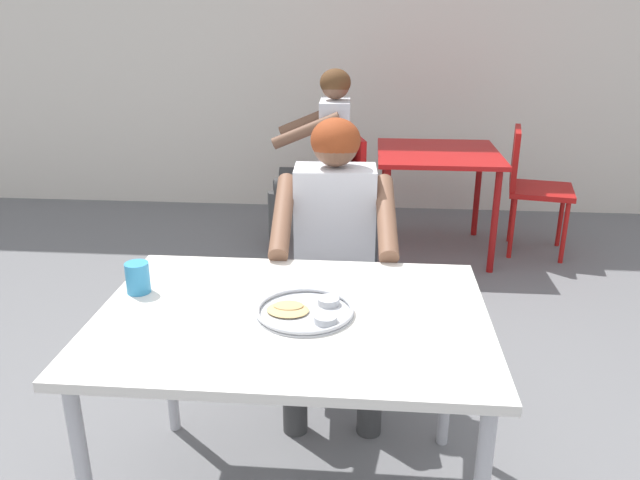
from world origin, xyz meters
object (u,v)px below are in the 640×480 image
(chair_foreground, at_px, (335,270))
(diner_foreground, at_px, (334,239))
(drinking_cup, at_px, (138,277))
(chair_red_left, at_px, (339,184))
(patron_background, at_px, (322,145))
(chair_red_right, at_px, (530,181))
(table_foreground, at_px, (292,333))
(table_background_red, at_px, (438,164))
(thali_tray, at_px, (306,311))

(chair_foreground, bearing_deg, diner_foreground, -87.90)
(drinking_cup, bearing_deg, chair_red_left, 77.12)
(chair_red_left, bearing_deg, patron_background, 173.30)
(drinking_cup, xyz_separation_m, chair_red_right, (1.84, 2.43, -0.29))
(diner_foreground, relative_size, chair_red_left, 1.50)
(drinking_cup, xyz_separation_m, chair_red_left, (0.54, 2.36, -0.32))
(chair_foreground, relative_size, chair_red_left, 1.02)
(table_foreground, xyz_separation_m, chair_foreground, (0.08, 0.93, -0.18))
(chair_foreground, bearing_deg, table_foreground, -94.88)
(chair_foreground, distance_m, chair_red_left, 1.54)
(drinking_cup, height_order, chair_red_left, drinking_cup)
(chair_foreground, bearing_deg, table_background_red, 68.84)
(diner_foreground, bearing_deg, drinking_cup, -135.23)
(chair_red_right, bearing_deg, table_foreground, -117.49)
(diner_foreground, height_order, patron_background, patron_background)
(diner_foreground, bearing_deg, patron_background, 96.31)
(table_foreground, relative_size, table_background_red, 1.45)
(chair_foreground, bearing_deg, chair_red_left, 92.40)
(table_background_red, bearing_deg, chair_red_left, -178.51)
(thali_tray, relative_size, chair_foreground, 0.37)
(chair_foreground, height_order, table_background_red, chair_foreground)
(table_foreground, height_order, chair_red_left, chair_red_left)
(drinking_cup, bearing_deg, diner_foreground, 44.77)
(chair_red_left, bearing_deg, diner_foreground, -87.64)
(thali_tray, distance_m, chair_red_right, 2.85)
(thali_tray, bearing_deg, chair_foreground, 87.75)
(chair_red_right, bearing_deg, chair_foreground, -127.69)
(patron_background, bearing_deg, chair_foreground, -83.11)
(thali_tray, relative_size, diner_foreground, 0.25)
(drinking_cup, distance_m, diner_foreground, 0.86)
(diner_foreground, xyz_separation_m, chair_red_right, (1.23, 1.82, -0.22))
(table_background_red, height_order, patron_background, patron_background)
(table_foreground, xyz_separation_m, thali_tray, (0.04, -0.00, 0.08))
(chair_foreground, relative_size, diner_foreground, 0.68)
(diner_foreground, xyz_separation_m, patron_background, (-0.20, 1.77, 0.02))
(chair_foreground, bearing_deg, chair_red_right, 52.31)
(table_foreground, distance_m, chair_red_left, 2.47)
(chair_red_left, relative_size, chair_red_right, 0.94)
(drinking_cup, relative_size, table_background_red, 0.12)
(table_background_red, xyz_separation_m, chair_red_right, (0.64, 0.05, -0.12))
(thali_tray, xyz_separation_m, drinking_cup, (-0.57, 0.11, 0.04))
(chair_red_right, bearing_deg, chair_red_left, -176.91)
(thali_tray, bearing_deg, diner_foreground, 86.44)
(patron_background, bearing_deg, table_background_red, 0.21)
(chair_foreground, relative_size, patron_background, 0.66)
(table_foreground, distance_m, table_background_red, 2.58)
(patron_background, bearing_deg, table_foreground, -87.52)
(table_foreground, relative_size, patron_background, 0.96)
(table_background_red, xyz_separation_m, patron_background, (-0.79, -0.00, 0.12))
(patron_background, bearing_deg, chair_red_left, -6.70)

